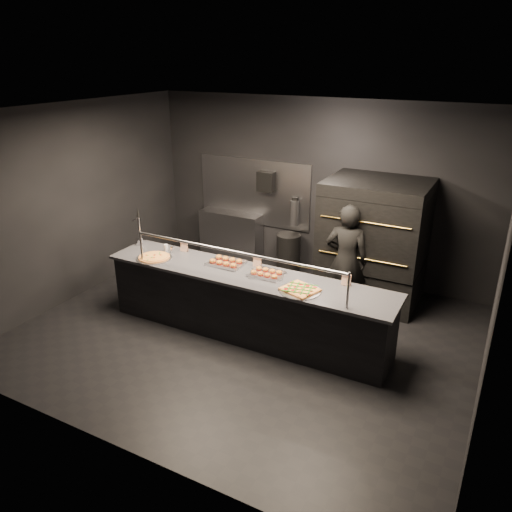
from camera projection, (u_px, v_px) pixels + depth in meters
name	position (u px, v px, depth m)	size (l,w,h in m)	color
room	(245.00, 231.00, 6.48)	(6.04, 6.00, 3.00)	black
service_counter	(246.00, 304.00, 6.82)	(4.10, 0.78, 1.37)	black
pizza_oven	(374.00, 241.00, 7.66)	(1.50, 1.23, 1.91)	black
prep_shelf	(231.00, 235.00, 9.41)	(1.20, 0.35, 0.90)	#99999E
towel_dispenser	(266.00, 182.00, 8.75)	(0.30, 0.20, 0.35)	black
fire_extinguisher	(294.00, 212.00, 8.71)	(0.14, 0.14, 0.51)	#B2B2B7
beer_tap	(140.00, 234.00, 7.59)	(0.15, 0.22, 0.60)	silver
round_pizza	(154.00, 257.00, 7.13)	(0.51, 0.51, 0.03)	silver
slider_tray_a	(226.00, 262.00, 6.93)	(0.51, 0.38, 0.08)	silver
slider_tray_b	(266.00, 273.00, 6.58)	(0.52, 0.44, 0.07)	silver
square_pizza	(300.00, 290.00, 6.15)	(0.51, 0.51, 0.05)	silver
condiment_jar	(168.00, 248.00, 7.36)	(0.16, 0.06, 0.11)	silver
tent_cards	(258.00, 262.00, 6.83)	(2.61, 0.04, 0.15)	white
trash_bin	(288.00, 253.00, 8.84)	(0.42, 0.42, 0.70)	black
worker	(346.00, 261.00, 7.24)	(0.62, 0.41, 1.70)	black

